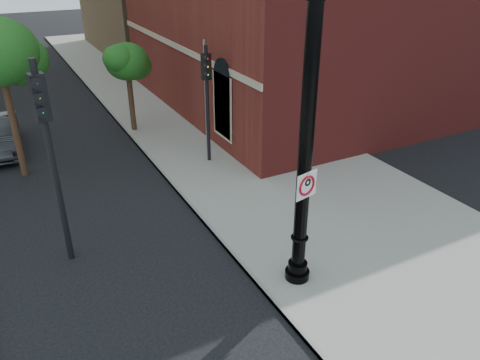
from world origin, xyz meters
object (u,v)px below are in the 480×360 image
lamppost (305,161)px  traffic_signal_left (47,133)px  traffic_signal_right (207,87)px  no_parking_sign (307,185)px

lamppost → traffic_signal_left: (-4.95, 3.73, 0.29)m
lamppost → traffic_signal_right: 7.73m
lamppost → traffic_signal_left: size_ratio=1.35×
no_parking_sign → lamppost: bearing=65.0°
no_parking_sign → traffic_signal_right: (1.06, 7.84, 0.19)m
lamppost → no_parking_sign: (-0.04, -0.18, -0.52)m
traffic_signal_left → traffic_signal_right: size_ratio=1.20×
no_parking_sign → traffic_signal_right: 7.91m
lamppost → no_parking_sign: size_ratio=11.49×
traffic_signal_left → lamppost: bearing=-46.8°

